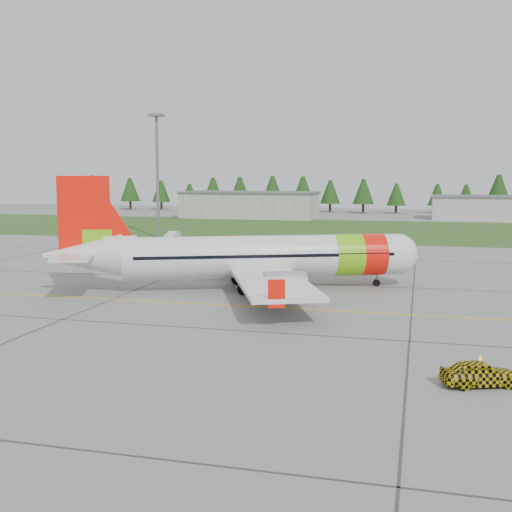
# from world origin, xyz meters

# --- Properties ---
(ground) EXTENTS (320.00, 320.00, 0.00)m
(ground) POSITION_xyz_m (0.00, 0.00, 0.00)
(ground) COLOR gray
(ground) RESTS_ON ground
(aircraft) EXTENTS (33.19, 31.52, 10.54)m
(aircraft) POSITION_xyz_m (-4.37, 15.77, 3.04)
(aircraft) COLOR silver
(aircraft) RESTS_ON ground
(follow_me_car) EXTENTS (1.80, 1.94, 3.93)m
(follow_me_car) POSITION_xyz_m (13.60, -8.07, 1.97)
(follow_me_car) COLOR yellow
(follow_me_car) RESTS_ON ground
(service_van) EXTENTS (1.51, 1.43, 4.23)m
(service_van) POSITION_xyz_m (-28.75, 55.97, 2.11)
(service_van) COLOR silver
(service_van) RESTS_ON ground
(grass_strip) EXTENTS (320.00, 50.00, 0.03)m
(grass_strip) POSITION_xyz_m (0.00, 82.00, 0.01)
(grass_strip) COLOR #30561E
(grass_strip) RESTS_ON ground
(taxi_guideline) EXTENTS (120.00, 0.25, 0.02)m
(taxi_guideline) POSITION_xyz_m (0.00, 8.00, 0.01)
(taxi_guideline) COLOR gold
(taxi_guideline) RESTS_ON ground
(hangar_west) EXTENTS (32.00, 14.00, 6.00)m
(hangar_west) POSITION_xyz_m (-30.00, 110.00, 3.00)
(hangar_west) COLOR #A8A8A3
(hangar_west) RESTS_ON ground
(hangar_east) EXTENTS (24.00, 12.00, 5.20)m
(hangar_east) POSITION_xyz_m (25.00, 118.00, 2.60)
(hangar_east) COLOR #A8A8A3
(hangar_east) RESTS_ON ground
(floodlight_mast) EXTENTS (0.50, 0.50, 20.00)m
(floodlight_mast) POSITION_xyz_m (-32.00, 58.00, 10.00)
(floodlight_mast) COLOR slate
(floodlight_mast) RESTS_ON ground
(treeline) EXTENTS (160.00, 8.00, 10.00)m
(treeline) POSITION_xyz_m (0.00, 138.00, 5.00)
(treeline) COLOR #1C3F14
(treeline) RESTS_ON ground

